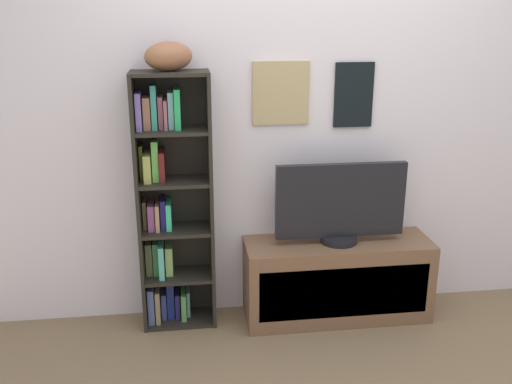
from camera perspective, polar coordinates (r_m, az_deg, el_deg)
back_wall at (r=3.41m, az=4.40°, el=8.44°), size 4.80×0.08×2.56m
bookshelf at (r=3.35m, az=-8.72°, el=-1.55°), size 0.43×0.24×1.51m
football at (r=3.15m, az=-8.75°, el=13.27°), size 0.31×0.25×0.16m
tv_stand at (r=3.58m, az=8.10°, el=-8.64°), size 1.13×0.36×0.50m
television at (r=3.39m, az=8.46°, el=-1.21°), size 0.77×0.22×0.49m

